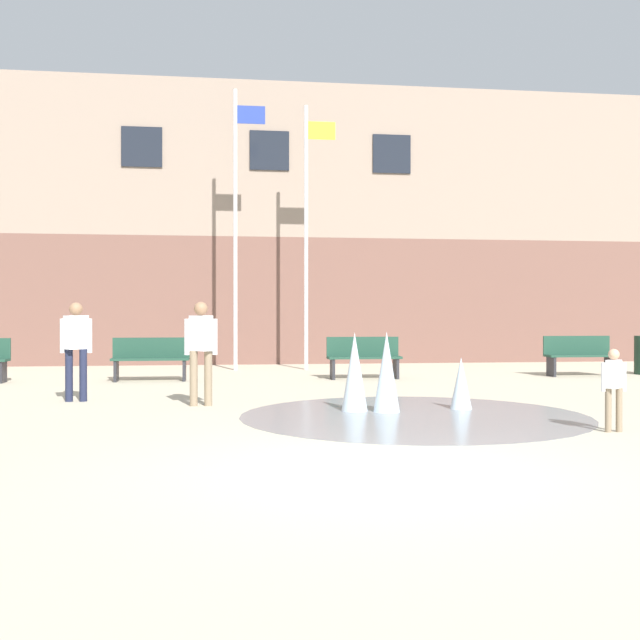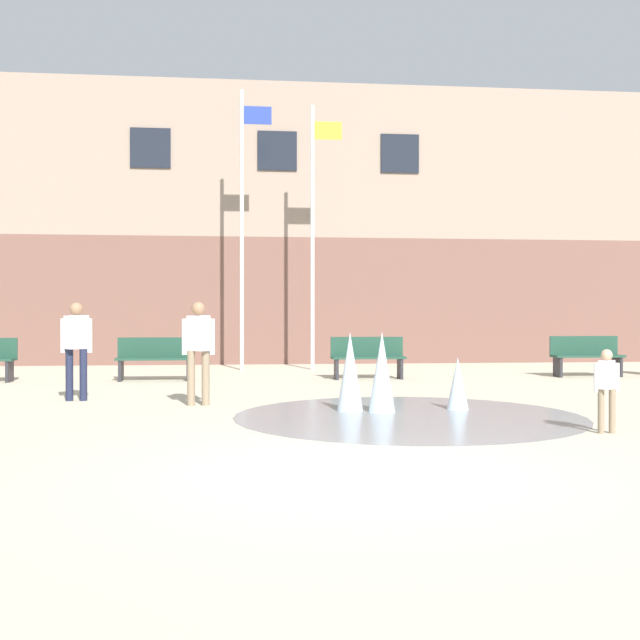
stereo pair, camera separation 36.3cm
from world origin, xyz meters
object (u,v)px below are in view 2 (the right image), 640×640
at_px(park_bench_near_trashcan, 586,355).
at_px(flagpole_right, 314,228).
at_px(child_in_fountain, 607,384).
at_px(park_bench_center, 155,358).
at_px(park_bench_under_right_flagpole, 368,357).
at_px(adult_watching, 76,343).
at_px(flagpole_left, 243,221).
at_px(teen_by_trashcan, 198,345).

relative_size(park_bench_near_trashcan, flagpole_right, 0.24).
bearing_deg(child_in_fountain, flagpole_right, 60.72).
distance_m(child_in_fountain, flagpole_right, 11.26).
height_order(park_bench_near_trashcan, child_in_fountain, child_in_fountain).
height_order(park_bench_center, park_bench_under_right_flagpole, same).
distance_m(adult_watching, flagpole_right, 8.34).
height_order(park_bench_center, flagpole_right, flagpole_right).
relative_size(park_bench_under_right_flagpole, adult_watching, 1.01).
relative_size(park_bench_center, park_bench_near_trashcan, 1.00).
distance_m(park_bench_near_trashcan, adult_watching, 11.06).
height_order(child_in_fountain, flagpole_left, flagpole_left).
distance_m(park_bench_center, adult_watching, 3.78).
bearing_deg(teen_by_trashcan, park_bench_near_trashcan, -101.22).
bearing_deg(park_bench_center, teen_by_trashcan, -75.44).
distance_m(flagpole_left, flagpole_right, 1.80).
distance_m(park_bench_center, flagpole_right, 5.58).
bearing_deg(park_bench_near_trashcan, park_bench_under_right_flagpole, -178.83).
xyz_separation_m(adult_watching, flagpole_right, (4.48, 6.51, 2.66)).
relative_size(park_bench_under_right_flagpole, teen_by_trashcan, 1.01).
bearing_deg(park_bench_under_right_flagpole, flagpole_left, 133.14).
xyz_separation_m(child_in_fountain, adult_watching, (-6.93, 4.06, 0.35)).
height_order(park_bench_under_right_flagpole, child_in_fountain, child_in_fountain).
height_order(park_bench_under_right_flagpole, teen_by_trashcan, teen_by_trashcan).
distance_m(park_bench_under_right_flagpole, teen_by_trashcan, 5.63).
xyz_separation_m(park_bench_center, flagpole_left, (1.85, 2.85, 3.28)).
relative_size(teen_by_trashcan, flagpole_left, 0.23).
relative_size(adult_watching, teen_by_trashcan, 1.00).
bearing_deg(park_bench_center, flagpole_right, 38.06).
bearing_deg(teen_by_trashcan, flagpole_left, -45.14).
bearing_deg(adult_watching, teen_by_trashcan, -62.37).
bearing_deg(park_bench_under_right_flagpole, flagpole_right, 107.52).
bearing_deg(flagpole_right, adult_watching, -124.50).
height_order(child_in_fountain, adult_watching, adult_watching).
bearing_deg(flagpole_left, teen_by_trashcan, -95.31).
height_order(park_bench_near_trashcan, flagpole_left, flagpole_left).
height_order(child_in_fountain, teen_by_trashcan, teen_by_trashcan).
xyz_separation_m(park_bench_under_right_flagpole, teen_by_trashcan, (-3.38, -4.48, 0.45)).
relative_size(park_bench_center, flagpole_left, 0.23).
height_order(park_bench_under_right_flagpole, flagpole_left, flagpole_left).
xyz_separation_m(child_in_fountain, flagpole_left, (-4.24, 10.57, 3.19)).
height_order(child_in_fountain, flagpole_right, flagpole_right).
bearing_deg(park_bench_near_trashcan, teen_by_trashcan, -151.39).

